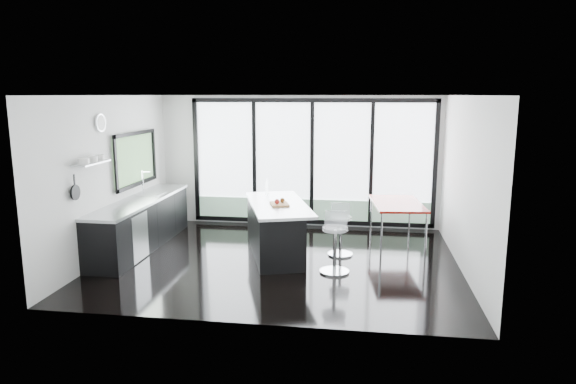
% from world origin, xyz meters
% --- Properties ---
extents(floor, '(6.00, 5.00, 0.00)m').
position_xyz_m(floor, '(0.00, 0.00, 0.00)').
color(floor, black).
rests_on(floor, ground).
extents(ceiling, '(6.00, 5.00, 0.00)m').
position_xyz_m(ceiling, '(0.00, 0.00, 2.80)').
color(ceiling, white).
rests_on(ceiling, wall_back).
extents(wall_back, '(6.00, 0.09, 2.80)m').
position_xyz_m(wall_back, '(0.27, 2.47, 1.27)').
color(wall_back, silver).
rests_on(wall_back, ground).
extents(wall_front, '(6.00, 0.00, 2.80)m').
position_xyz_m(wall_front, '(0.00, -2.50, 1.40)').
color(wall_front, silver).
rests_on(wall_front, ground).
extents(wall_left, '(0.26, 5.00, 2.80)m').
position_xyz_m(wall_left, '(-2.97, 0.27, 1.56)').
color(wall_left, silver).
rests_on(wall_left, ground).
extents(wall_right, '(0.00, 5.00, 2.80)m').
position_xyz_m(wall_right, '(3.00, 0.00, 1.40)').
color(wall_right, silver).
rests_on(wall_right, ground).
extents(counter_cabinets, '(0.69, 3.24, 1.36)m').
position_xyz_m(counter_cabinets, '(-2.67, 0.40, 0.46)').
color(counter_cabinets, black).
rests_on(counter_cabinets, floor).
extents(island, '(1.60, 2.44, 1.20)m').
position_xyz_m(island, '(-0.16, 0.40, 0.47)').
color(island, black).
rests_on(island, floor).
extents(bar_stool_near, '(0.48, 0.48, 0.76)m').
position_xyz_m(bar_stool_near, '(0.97, -0.46, 0.38)').
color(bar_stool_near, silver).
rests_on(bar_stool_near, floor).
extents(bar_stool_far, '(0.48, 0.48, 0.71)m').
position_xyz_m(bar_stool_far, '(1.02, 0.47, 0.35)').
color(bar_stool_far, silver).
rests_on(bar_stool_far, floor).
extents(red_table, '(1.04, 1.62, 0.82)m').
position_xyz_m(red_table, '(2.03, 1.26, 0.41)').
color(red_table, maroon).
rests_on(red_table, floor).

